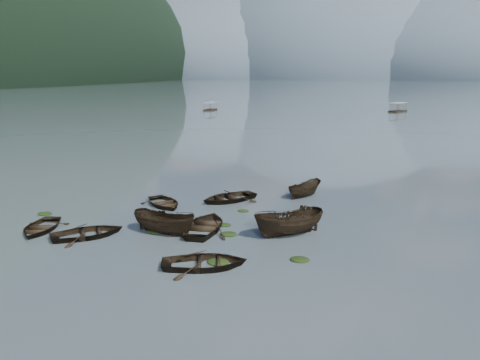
% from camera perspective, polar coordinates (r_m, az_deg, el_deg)
% --- Properties ---
extents(ground_plane, '(2400.00, 2400.00, 0.00)m').
position_cam_1_polar(ground_plane, '(25.65, -7.02, -10.22)').
color(ground_plane, '#48555A').
extents(haze_mtn_a, '(520.00, 520.00, 280.00)m').
position_cam_1_polar(haze_mtn_a, '(960.32, -1.40, 12.35)').
color(haze_mtn_a, '#475666').
rests_on(haze_mtn_a, ground).
extents(haze_mtn_b, '(520.00, 520.00, 340.00)m').
position_cam_1_polar(haze_mtn_b, '(924.45, 10.86, 12.11)').
color(haze_mtn_b, '#475666').
rests_on(haze_mtn_b, ground).
extents(haze_mtn_c, '(520.00, 520.00, 260.00)m').
position_cam_1_polar(haze_mtn_c, '(931.13, 23.47, 11.30)').
color(haze_mtn_c, '#475666').
rests_on(haze_mtn_c, ground).
extents(rowboat_0, '(3.79, 4.64, 0.84)m').
position_cam_1_polar(rowboat_0, '(33.32, -23.13, -5.68)').
color(rowboat_0, black).
rests_on(rowboat_0, ground).
extents(rowboat_1, '(5.40, 5.27, 0.91)m').
position_cam_1_polar(rowboat_1, '(31.06, -18.06, -6.59)').
color(rowboat_1, black).
rests_on(rowboat_1, ground).
extents(rowboat_2, '(4.82, 2.65, 1.76)m').
position_cam_1_polar(rowboat_2, '(30.47, -9.16, -6.48)').
color(rowboat_2, black).
rests_on(rowboat_2, ground).
extents(rowboat_3, '(3.84, 5.18, 1.03)m').
position_cam_1_polar(rowboat_3, '(30.85, -4.24, -6.09)').
color(rowboat_3, black).
rests_on(rowboat_3, ground).
extents(rowboat_4, '(5.36, 4.57, 0.94)m').
position_cam_1_polar(rowboat_4, '(25.24, -4.31, -10.55)').
color(rowboat_4, black).
rests_on(rowboat_4, ground).
extents(rowboat_5, '(5.00, 4.69, 1.93)m').
position_cam_1_polar(rowboat_5, '(29.92, 5.99, -6.75)').
color(rowboat_5, black).
rests_on(rowboat_5, ground).
extents(rowboat_6, '(5.03, 5.02, 0.86)m').
position_cam_1_polar(rowboat_6, '(36.71, -9.23, -3.11)').
color(rowboat_6, black).
rests_on(rowboat_6, ground).
extents(rowboat_7, '(5.65, 5.76, 0.98)m').
position_cam_1_polar(rowboat_7, '(37.60, -1.41, -2.55)').
color(rowboat_7, black).
rests_on(rowboat_7, ground).
extents(rowboat_8, '(3.18, 4.03, 1.48)m').
position_cam_1_polar(rowboat_8, '(39.31, 7.85, -1.98)').
color(rowboat_8, black).
rests_on(rowboat_8, ground).
extents(weed_clump_0, '(1.23, 1.01, 0.27)m').
position_cam_1_polar(weed_clump_0, '(30.83, -10.26, -6.29)').
color(weed_clump_0, black).
rests_on(weed_clump_0, ground).
extents(weed_clump_1, '(1.11, 0.89, 0.24)m').
position_cam_1_polar(weed_clump_1, '(29.85, -1.40, -6.73)').
color(weed_clump_1, black).
rests_on(weed_clump_1, ground).
extents(weed_clump_2, '(1.23, 0.99, 0.27)m').
position_cam_1_polar(weed_clump_2, '(25.68, -2.71, -10.10)').
color(weed_clump_2, black).
rests_on(weed_clump_2, ground).
extents(weed_clump_3, '(0.88, 0.75, 0.20)m').
position_cam_1_polar(weed_clump_3, '(31.65, -1.86, -5.57)').
color(weed_clump_3, black).
rests_on(weed_clump_3, ground).
extents(weed_clump_4, '(1.10, 0.87, 0.23)m').
position_cam_1_polar(weed_clump_4, '(26.21, 7.30, -9.70)').
color(weed_clump_4, black).
rests_on(weed_clump_4, ground).
extents(weed_clump_5, '(1.07, 0.86, 0.23)m').
position_cam_1_polar(weed_clump_5, '(36.89, -22.72, -3.89)').
color(weed_clump_5, black).
rests_on(weed_clump_5, ground).
extents(weed_clump_6, '(0.86, 0.72, 0.18)m').
position_cam_1_polar(weed_clump_6, '(34.79, 0.38, -3.84)').
color(weed_clump_6, black).
rests_on(weed_clump_6, ground).
extents(weed_clump_7, '(1.07, 0.85, 0.23)m').
position_cam_1_polar(weed_clump_7, '(32.03, 5.45, -5.39)').
color(weed_clump_7, black).
rests_on(weed_clump_7, ground).
extents(pontoon_left, '(2.43, 5.56, 2.11)m').
position_cam_1_polar(pontoon_left, '(129.10, -3.65, 8.47)').
color(pontoon_left, black).
rests_on(pontoon_left, ground).
extents(pontoon_centre, '(5.07, 6.46, 2.30)m').
position_cam_1_polar(pontoon_centre, '(130.70, 18.66, 7.87)').
color(pontoon_centre, black).
rests_on(pontoon_centre, ground).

